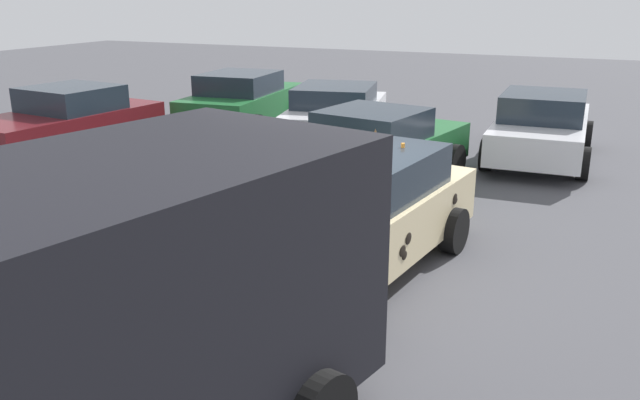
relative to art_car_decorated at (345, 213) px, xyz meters
name	(u,v)px	position (x,y,z in m)	size (l,w,h in m)	color
ground_plane	(342,271)	(-0.07, 0.01, -0.75)	(60.00, 60.00, 0.00)	#47474C
art_car_decorated	(345,213)	(0.00, 0.00, 0.00)	(4.55, 2.54, 1.78)	beige
parked_van_near_left	(32,345)	(-4.55, 0.24, 0.54)	(5.30, 3.12, 2.31)	black
parked_sedan_far_left	(542,126)	(6.91, -1.57, -0.06)	(4.43, 2.08, 1.39)	silver
parked_sedan_far_right	(336,115)	(6.21, 2.72, -0.03)	(4.29, 2.61, 1.40)	silver
parked_sedan_row_back_center	(243,100)	(7.29, 5.74, -0.05)	(4.25, 2.31, 1.41)	#1E602D
parked_sedan_behind_left	(67,124)	(2.96, 7.37, -0.01)	(4.11, 2.39, 1.49)	#5B1419
parked_sedan_row_back_far	(379,149)	(3.61, 0.81, -0.04)	(4.20, 2.49, 1.43)	#1E602D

